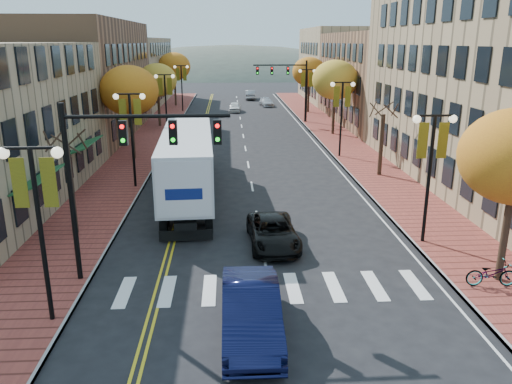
{
  "coord_description": "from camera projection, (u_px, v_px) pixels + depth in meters",
  "views": [
    {
      "loc": [
        -1.48,
        -15.17,
        9.11
      ],
      "look_at": [
        -0.21,
        7.52,
        2.2
      ],
      "focal_mm": 35.0,
      "sensor_mm": 36.0,
      "label": 1
    }
  ],
  "objects": [
    {
      "name": "traffic_mast_near",
      "position": [
        120.0,
        159.0,
        18.35
      ],
      "size": [
        6.1,
        0.35,
        7.0
      ],
      "color": "black",
      "rests_on": "ground"
    },
    {
      "name": "lamp_left_b",
      "position": [
        131.0,
        122.0,
        30.85
      ],
      "size": [
        1.96,
        0.36,
        6.05
      ],
      "color": "black",
      "rests_on": "ground"
    },
    {
      "name": "car_far_oncoming",
      "position": [
        250.0,
        95.0,
        80.59
      ],
      "size": [
        1.66,
        4.48,
        1.46
      ],
      "primitive_type": "imported",
      "rotation": [
        0.0,
        0.0,
        3.12
      ],
      "color": "#929299",
      "rests_on": "ground"
    },
    {
      "name": "lamp_right_b",
      "position": [
        342.0,
        104.0,
        39.3
      ],
      "size": [
        1.96,
        0.36,
        6.05
      ],
      "color": "black",
      "rests_on": "ground"
    },
    {
      "name": "car_far_silver",
      "position": [
        266.0,
        102.0,
        72.25
      ],
      "size": [
        2.06,
        4.2,
        1.17
      ],
      "primitive_type": "imported",
      "rotation": [
        0.0,
        0.0,
        0.11
      ],
      "color": "#B8B9C0",
      "rests_on": "ground"
    },
    {
      "name": "building_right_far",
      "position": [
        355.0,
        65.0,
        77.74
      ],
      "size": [
        15.0,
        20.0,
        11.0
      ],
      "primitive_type": "cube",
      "color": "#9E8966",
      "rests_on": "ground"
    },
    {
      "name": "lamp_right_c",
      "position": [
        307.0,
        85.0,
        56.49
      ],
      "size": [
        1.96,
        0.36,
        6.05
      ],
      "color": "black",
      "rests_on": "ground"
    },
    {
      "name": "lamp_left_d",
      "position": [
        182.0,
        79.0,
        65.24
      ],
      "size": [
        1.96,
        0.36,
        6.05
      ],
      "color": "black",
      "rests_on": "ground"
    },
    {
      "name": "car_far_white",
      "position": [
        235.0,
        107.0,
        66.46
      ],
      "size": [
        1.75,
        3.81,
        1.27
      ],
      "primitive_type": "imported",
      "rotation": [
        0.0,
        0.0,
        -0.07
      ],
      "color": "white",
      "rests_on": "ground"
    },
    {
      "name": "building_right_mid",
      "position": [
        403.0,
        78.0,
        56.87
      ],
      "size": [
        15.0,
        24.0,
        10.0
      ],
      "primitive_type": "cube",
      "color": "brown",
      "rests_on": "ground"
    },
    {
      "name": "building_left_far",
      "position": [
        122.0,
        72.0,
        73.2
      ],
      "size": [
        12.0,
        26.0,
        9.5
      ],
      "primitive_type": "cube",
      "color": "#9E8966",
      "rests_on": "ground"
    },
    {
      "name": "ground",
      "position": [
        274.0,
        316.0,
        17.22
      ],
      "size": [
        200.0,
        200.0,
        0.0
      ],
      "primitive_type": "plane",
      "color": "black",
      "rests_on": "ground"
    },
    {
      "name": "tree_left_c",
      "position": [
        157.0,
        80.0,
        53.48
      ],
      "size": [
        4.16,
        4.16,
        6.69
      ],
      "color": "#382619",
      "rests_on": "sidewalk_left"
    },
    {
      "name": "tree_right_c",
      "position": [
        335.0,
        80.0,
        48.59
      ],
      "size": [
        4.48,
        4.48,
        7.21
      ],
      "color": "#382619",
      "rests_on": "sidewalk_right"
    },
    {
      "name": "black_suv",
      "position": [
        273.0,
        232.0,
        22.98
      ],
      "size": [
        2.36,
        4.77,
        1.3
      ],
      "primitive_type": "imported",
      "rotation": [
        0.0,
        0.0,
        0.04
      ],
      "color": "black",
      "rests_on": "ground"
    },
    {
      "name": "tree_right_d",
      "position": [
        309.0,
        72.0,
        63.92
      ],
      "size": [
        4.35,
        4.35,
        7.0
      ],
      "color": "#382619",
      "rests_on": "sidewalk_right"
    },
    {
      "name": "semi_truck",
      "position": [
        188.0,
        156.0,
        30.19
      ],
      "size": [
        3.47,
        16.81,
        4.18
      ],
      "rotation": [
        0.0,
        0.0,
        0.05
      ],
      "color": "black",
      "rests_on": "ground"
    },
    {
      "name": "tree_left_a",
      "position": [
        71.0,
        191.0,
        23.72
      ],
      "size": [
        0.28,
        0.28,
        4.2
      ],
      "color": "#382619",
      "rests_on": "sidewalk_left"
    },
    {
      "name": "bicycle",
      "position": [
        492.0,
        274.0,
        18.88
      ],
      "size": [
        1.96,
        0.79,
        1.01
      ],
      "primitive_type": "imported",
      "rotation": [
        0.0,
        0.0,
        1.51
      ],
      "color": "gray",
      "rests_on": "sidewalk_right"
    },
    {
      "name": "sidewalk_left",
      "position": [
        150.0,
        139.0,
        47.76
      ],
      "size": [
        4.0,
        85.0,
        0.15
      ],
      "primitive_type": "cube",
      "color": "brown",
      "rests_on": "ground"
    },
    {
      "name": "traffic_mast_far",
      "position": [
        289.0,
        79.0,
        56.2
      ],
      "size": [
        6.1,
        0.34,
        7.0
      ],
      "color": "black",
      "rests_on": "ground"
    },
    {
      "name": "lamp_left_c",
      "position": [
        165.0,
        93.0,
        48.05
      ],
      "size": [
        1.96,
        0.36,
        6.05
      ],
      "color": "black",
      "rests_on": "ground"
    },
    {
      "name": "lamp_left_a",
      "position": [
        37.0,
        202.0,
        15.57
      ],
      "size": [
        1.96,
        0.36,
        6.05
      ],
      "color": "black",
      "rests_on": "ground"
    },
    {
      "name": "lamp_right_a",
      "position": [
        431.0,
        154.0,
        22.1
      ],
      "size": [
        1.96,
        0.36,
        6.05
      ],
      "color": "black",
      "rests_on": "ground"
    },
    {
      "name": "building_left_mid",
      "position": [
        70.0,
        79.0,
        49.1
      ],
      "size": [
        12.0,
        24.0,
        11.0
      ],
      "primitive_type": "cube",
      "color": "brown",
      "rests_on": "ground"
    },
    {
      "name": "tree_left_b",
      "position": [
        129.0,
        91.0,
        38.08
      ],
      "size": [
        4.48,
        4.48,
        7.21
      ],
      "color": "#382619",
      "rests_on": "sidewalk_left"
    },
    {
      "name": "sidewalk_right",
      "position": [
        336.0,
        137.0,
        48.72
      ],
      "size": [
        4.0,
        85.0,
        0.15
      ],
      "primitive_type": "cube",
      "color": "brown",
      "rests_on": "ground"
    },
    {
      "name": "navy_sedan",
      "position": [
        251.0,
        311.0,
        15.86
      ],
      "size": [
        1.82,
        5.21,
        1.72
      ],
      "primitive_type": "imported",
      "rotation": [
        0.0,
        0.0,
        -0.0
      ],
      "color": "black",
      "rests_on": "ground"
    },
    {
      "name": "tree_left_d",
      "position": [
        174.0,
        67.0,
        70.51
      ],
      "size": [
        4.61,
        4.61,
        7.42
      ],
      "color": "#382619",
      "rests_on": "sidewalk_left"
    },
    {
      "name": "tree_right_b",
      "position": [
        381.0,
        145.0,
        34.24
      ],
      "size": [
        0.28,
        0.28,
        4.2
      ],
      "color": "#382619",
      "rests_on": "sidewalk_right"
    }
  ]
}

